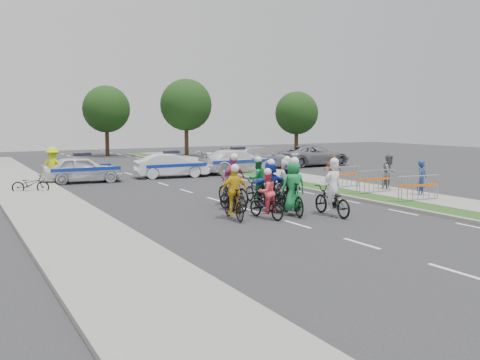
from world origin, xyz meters
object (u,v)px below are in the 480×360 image
rider_4 (289,191)px  spectator_1 (390,173)px  tree_1 (186,105)px  rider_5 (270,189)px  spectator_2 (332,170)px  barrier_1 (374,183)px  civilian_sedan (260,157)px  civilian_suv (314,156)px  parked_bike (30,184)px  rider_2 (266,200)px  tree_4 (106,109)px  rider_9 (233,186)px  rider_8 (257,186)px  rider_1 (293,193)px  police_car_1 (172,165)px  rider_3 (234,198)px  marshal_hiviz (53,166)px  police_car_2 (238,161)px  cone_0 (268,182)px  rider_7 (286,185)px  rider_0 (332,197)px  police_car_0 (82,169)px  tree_2 (297,113)px  barrier_2 (343,178)px  cone_1 (270,171)px  rider_6 (233,196)px  barrier_0 (418,189)px  spectator_0 (422,179)px

rider_4 → spectator_1: size_ratio=1.02×
rider_4 → tree_1: 28.72m
rider_5 → spectator_2: rider_5 is taller
barrier_1 → civilian_sedan: bearing=80.8°
civilian_suv → parked_bike: 20.44m
barrier_1 → parked_bike: bearing=149.1°
rider_2 → tree_4: (3.34, 32.65, 3.54)m
rider_9 → tree_1: (9.05, 25.75, 3.76)m
rider_8 → rider_9: (-1.12, -0.09, 0.08)m
rider_9 → spectator_1: rider_9 is taller
rider_1 → police_car_1: 13.39m
tree_1 → barrier_1: bearing=-95.0°
rider_3 → marshal_hiviz: 13.41m
police_car_2 → cone_0: (-2.20, -7.05, -0.39)m
rider_2 → spectator_1: bearing=-170.3°
rider_3 → rider_7: size_ratio=0.98×
rider_7 → rider_9: size_ratio=0.93×
rider_0 → cone_0: size_ratio=2.90×
rider_7 → civilian_suv: 17.49m
rider_7 → cone_0: 4.66m
marshal_hiviz → tree_1: tree_1 is taller
rider_7 → police_car_0: size_ratio=0.46×
spectator_2 → parked_bike: 14.37m
rider_3 → rider_9: rider_9 is taller
tree_1 → police_car_0: bearing=-129.3°
rider_5 → cone_0: bearing=-129.8°
rider_5 → tree_2: bearing=-135.4°
barrier_2 → tree_1: 24.54m
rider_4 → marshal_hiviz: bearing=-57.0°
spectator_1 → police_car_2: bearing=90.5°
cone_1 → parked_bike: bearing=-178.1°
rider_5 → parked_bike: 11.47m
rider_4 → rider_6: rider_4 is taller
tree_4 → cone_1: bearing=-80.9°
police_car_0 → police_car_1: (5.04, 0.07, -0.02)m
police_car_2 → spectator_2: bearing=-170.6°
barrier_2 → parked_bike: barrier_2 is taller
rider_7 → barrier_0: (4.72, -2.40, -0.18)m
spectator_1 → tree_4: tree_4 is taller
spectator_0 → rider_4: bearing=157.4°
rider_2 → tree_1: 30.38m
police_car_0 → barrier_0: police_car_0 is taller
police_car_0 → cone_1: (9.94, -2.68, -0.36)m
civilian_sedan → barrier_2: (-2.16, -11.27, -0.18)m
police_car_1 → tree_4: tree_4 is taller
rider_4 → civilian_suv: 18.69m
rider_6 → cone_1: 11.32m
rider_7 → rider_8: size_ratio=1.01×
rider_1 → tree_4: (2.19, 32.54, 3.40)m
barrier_2 → cone_0: size_ratio=2.86×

